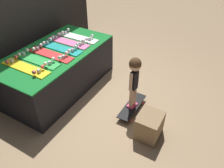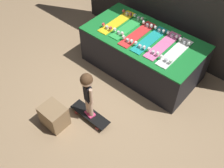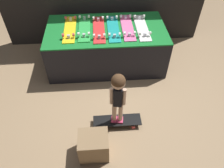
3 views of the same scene
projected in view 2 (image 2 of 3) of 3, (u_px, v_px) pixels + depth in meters
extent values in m
plane|color=#9E7F5B|center=(117.00, 89.00, 4.30)|extent=(16.00, 16.00, 0.00)
cube|color=black|center=(143.00, 53.00, 4.39)|extent=(1.92, 1.02, 0.66)
cube|color=#19752D|center=(144.00, 37.00, 4.14)|extent=(1.92, 1.02, 0.02)
cube|color=yellow|center=(117.00, 22.00, 4.38)|extent=(0.18, 0.79, 0.01)
cube|color=#B7B7BC|center=(127.00, 14.00, 4.49)|extent=(0.04, 0.04, 0.05)
cylinder|color=#D84C4C|center=(131.00, 14.00, 4.44)|extent=(0.03, 0.05, 0.05)
cylinder|color=#D84C4C|center=(124.00, 11.00, 4.50)|extent=(0.03, 0.05, 0.05)
cube|color=#B7B7BC|center=(107.00, 27.00, 4.22)|extent=(0.04, 0.04, 0.05)
cylinder|color=#D84C4C|center=(111.00, 28.00, 4.17)|extent=(0.03, 0.05, 0.05)
cylinder|color=#D84C4C|center=(103.00, 24.00, 4.24)|extent=(0.03, 0.05, 0.05)
cube|color=green|center=(129.00, 27.00, 4.29)|extent=(0.18, 0.79, 0.01)
cube|color=#B7B7BC|center=(138.00, 18.00, 4.40)|extent=(0.04, 0.04, 0.05)
cylinder|color=white|center=(142.00, 19.00, 4.34)|extent=(0.03, 0.05, 0.05)
cylinder|color=white|center=(135.00, 15.00, 4.41)|extent=(0.03, 0.05, 0.05)
cube|color=#B7B7BC|center=(118.00, 33.00, 4.13)|extent=(0.04, 0.04, 0.05)
cylinder|color=white|center=(122.00, 33.00, 4.08)|extent=(0.03, 0.05, 0.05)
cylinder|color=white|center=(115.00, 29.00, 4.15)|extent=(0.03, 0.05, 0.05)
cube|color=red|center=(138.00, 34.00, 4.16)|extent=(0.18, 0.79, 0.01)
cube|color=#B7B7BC|center=(147.00, 25.00, 4.27)|extent=(0.04, 0.04, 0.05)
cylinder|color=white|center=(151.00, 26.00, 4.21)|extent=(0.03, 0.05, 0.05)
cylinder|color=white|center=(144.00, 22.00, 4.28)|extent=(0.03, 0.05, 0.05)
cube|color=#B7B7BC|center=(128.00, 40.00, 4.00)|extent=(0.04, 0.04, 0.05)
cylinder|color=white|center=(132.00, 41.00, 3.95)|extent=(0.03, 0.05, 0.05)
cylinder|color=white|center=(124.00, 37.00, 4.02)|extent=(0.03, 0.05, 0.05)
cube|color=teal|center=(150.00, 40.00, 4.06)|extent=(0.18, 0.79, 0.01)
cube|color=#B7B7BC|center=(159.00, 30.00, 4.17)|extent=(0.04, 0.04, 0.05)
cylinder|color=white|center=(164.00, 31.00, 4.12)|extent=(0.03, 0.05, 0.05)
cylinder|color=white|center=(156.00, 27.00, 4.19)|extent=(0.03, 0.05, 0.05)
cube|color=#B7B7BC|center=(140.00, 46.00, 3.91)|extent=(0.04, 0.04, 0.05)
cylinder|color=white|center=(144.00, 47.00, 3.85)|extent=(0.03, 0.05, 0.05)
cylinder|color=white|center=(136.00, 43.00, 3.92)|extent=(0.03, 0.05, 0.05)
cube|color=pink|center=(163.00, 45.00, 3.97)|extent=(0.18, 0.79, 0.01)
cube|color=#B7B7BC|center=(172.00, 36.00, 4.08)|extent=(0.04, 0.04, 0.05)
cylinder|color=white|center=(177.00, 36.00, 4.03)|extent=(0.03, 0.05, 0.05)
cylinder|color=white|center=(168.00, 32.00, 4.09)|extent=(0.03, 0.05, 0.05)
cube|color=#B7B7BC|center=(153.00, 52.00, 3.82)|extent=(0.04, 0.04, 0.05)
cylinder|color=white|center=(158.00, 53.00, 3.76)|extent=(0.03, 0.05, 0.05)
cylinder|color=white|center=(149.00, 49.00, 3.83)|extent=(0.03, 0.05, 0.05)
cube|color=white|center=(175.00, 53.00, 3.86)|extent=(0.18, 0.79, 0.01)
cube|color=#B7B7BC|center=(185.00, 42.00, 3.97)|extent=(0.04, 0.04, 0.05)
cylinder|color=white|center=(189.00, 43.00, 3.92)|extent=(0.03, 0.05, 0.05)
cylinder|color=white|center=(180.00, 39.00, 3.98)|extent=(0.03, 0.05, 0.05)
cube|color=#B7B7BC|center=(166.00, 60.00, 3.70)|extent=(0.04, 0.04, 0.05)
cylinder|color=white|center=(171.00, 61.00, 3.65)|extent=(0.03, 0.05, 0.05)
cylinder|color=white|center=(161.00, 56.00, 3.72)|extent=(0.03, 0.05, 0.05)
cube|color=black|center=(90.00, 114.00, 3.85)|extent=(0.65, 0.19, 0.01)
cube|color=#B7B7BC|center=(101.00, 124.00, 3.78)|extent=(0.04, 0.04, 0.05)
cylinder|color=#D84C4C|center=(105.00, 121.00, 3.84)|extent=(0.05, 0.03, 0.05)
cylinder|color=#D84C4C|center=(97.00, 128.00, 3.76)|extent=(0.05, 0.03, 0.05)
cube|color=#B7B7BC|center=(80.00, 108.00, 3.97)|extent=(0.04, 0.04, 0.05)
cylinder|color=#D84C4C|center=(84.00, 106.00, 4.03)|extent=(0.05, 0.03, 0.05)
cylinder|color=#D84C4C|center=(76.00, 112.00, 3.95)|extent=(0.05, 0.03, 0.05)
cube|color=#E03D6B|center=(92.00, 115.00, 3.82)|extent=(0.09, 0.11, 0.02)
cylinder|color=#DBB293|center=(91.00, 108.00, 3.69)|extent=(0.06, 0.06, 0.33)
cube|color=#E03D6B|center=(88.00, 112.00, 3.86)|extent=(0.09, 0.11, 0.02)
cylinder|color=#DBB293|center=(88.00, 104.00, 3.73)|extent=(0.06, 0.06, 0.33)
cube|color=black|center=(88.00, 93.00, 3.50)|extent=(0.12, 0.09, 0.29)
cylinder|color=#DBB293|center=(91.00, 96.00, 3.45)|extent=(0.05, 0.05, 0.26)
cylinder|color=#DBB293|center=(85.00, 89.00, 3.53)|extent=(0.05, 0.05, 0.26)
sphere|color=#DBB293|center=(87.00, 81.00, 3.31)|extent=(0.16, 0.16, 0.16)
sphere|color=#4C331E|center=(86.00, 80.00, 3.30)|extent=(0.17, 0.17, 0.17)
cube|color=#8E704C|center=(54.00, 116.00, 3.73)|extent=(0.35, 0.29, 0.34)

